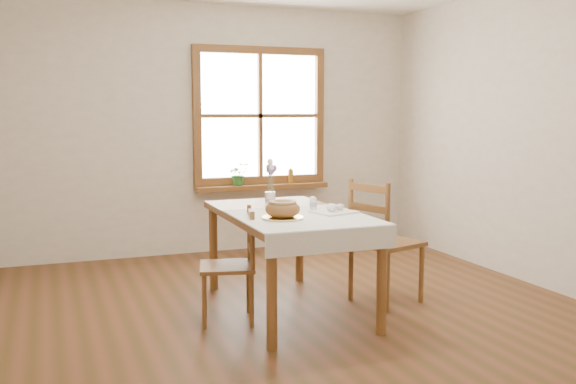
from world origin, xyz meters
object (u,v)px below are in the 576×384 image
object	(u,v)px
flower_vase	(270,199)
chair_right	(387,241)
dining_table	(288,223)
bread_plate	(283,218)
chair_left	(227,265)

from	to	relation	value
flower_vase	chair_right	bearing A→B (deg)	-32.34
dining_table	bread_plate	size ratio (longest dim) A/B	5.70
dining_table	chair_left	distance (m)	0.57
dining_table	chair_right	xyz separation A→B (m)	(0.80, -0.08, -0.18)
chair_right	flower_vase	size ratio (longest dim) A/B	10.54
chair_left	chair_right	world-z (taller)	chair_right
dining_table	flower_vase	xyz separation A→B (m)	(0.01, 0.42, 0.13)
chair_right	dining_table	bearing A→B (deg)	67.00
bread_plate	flower_vase	xyz separation A→B (m)	(0.17, 0.76, 0.03)
bread_plate	dining_table	bearing A→B (deg)	63.58
chair_left	flower_vase	world-z (taller)	flower_vase
chair_left	bread_plate	world-z (taller)	chair_left
dining_table	chair_left	world-z (taller)	chair_left
chair_left	flower_vase	size ratio (longest dim) A/B	8.85
chair_left	flower_vase	distance (m)	0.82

